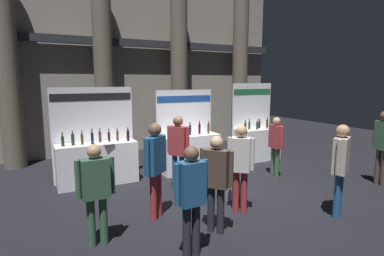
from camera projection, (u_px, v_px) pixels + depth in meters
ground_plane at (206, 191)px, 7.09m from camera, size 24.00×24.00×0.00m
hall_colonnade at (139, 57)px, 10.82m from camera, size 11.08×1.16×6.90m
exhibitor_booth_0 at (97, 159)px, 7.58m from camera, size 1.98×0.74×2.36m
exhibitor_booth_1 at (189, 150)px, 8.61m from camera, size 1.70×0.66×2.26m
exhibitor_booth_2 at (256, 141)px, 9.88m from camera, size 1.49×0.66×2.44m
trash_bin at (233, 184)px, 6.63m from camera, size 0.39×0.39×0.64m
visitor_0 at (241, 161)px, 5.84m from camera, size 0.42×0.40×1.70m
visitor_1 at (216, 176)px, 5.06m from camera, size 0.42×0.48×1.64m
visitor_2 at (96, 186)px, 4.65m from camera, size 0.58×0.25×1.59m
visitor_3 at (155, 162)px, 5.57m from camera, size 0.49×0.44×1.77m
visitor_5 at (341, 162)px, 5.65m from camera, size 0.54×0.40×1.74m
visitor_6 at (178, 147)px, 7.02m from camera, size 0.40×0.47×1.74m
visitor_7 at (276, 142)px, 8.14m from camera, size 0.26×0.57×1.58m
visitor_8 at (383, 141)px, 7.40m from camera, size 0.24×0.53×1.81m
visitor_9 at (191, 192)px, 4.34m from camera, size 0.53×0.26×1.63m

